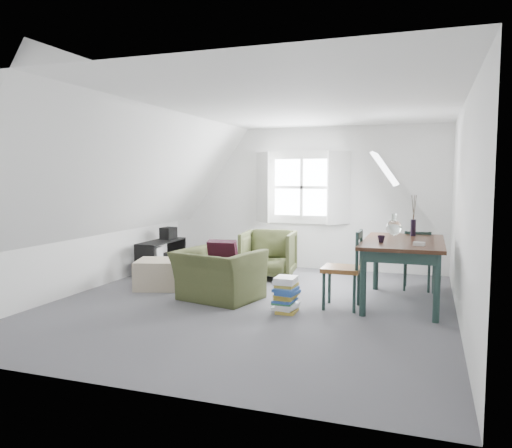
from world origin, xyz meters
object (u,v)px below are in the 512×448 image
at_px(armchair_near, 219,300).
at_px(dining_chair_near, 345,268).
at_px(dining_table, 403,249).
at_px(magazine_stack, 286,295).
at_px(media_shelf, 160,259).
at_px(dining_chair_far, 417,259).
at_px(armchair_far, 268,277).
at_px(ottoman, 159,274).

height_order(armchair_near, dining_chair_near, dining_chair_near).
xyz_separation_m(dining_table, magazine_stack, (-1.31, -0.88, -0.50)).
relative_size(armchair_near, media_shelf, 0.94).
bearing_deg(dining_table, media_shelf, 169.09).
relative_size(dining_chair_near, media_shelf, 0.90).
relative_size(dining_chair_far, dining_chair_near, 0.89).
bearing_deg(dining_chair_far, dining_table, 70.97).
height_order(armchair_far, media_shelf, media_shelf).
bearing_deg(dining_chair_far, ottoman, 8.35).
distance_m(armchair_near, dining_chair_far, 2.93).
xyz_separation_m(dining_chair_near, media_shelf, (-3.30, 1.19, -0.26)).
bearing_deg(armchair_far, ottoman, -141.81).
bearing_deg(ottoman, magazine_stack, -17.25).
distance_m(armchair_near, magazine_stack, 1.08).
xyz_separation_m(ottoman, magazine_stack, (2.13, -0.66, 0.01)).
height_order(dining_chair_near, magazine_stack, dining_chair_near).
bearing_deg(ottoman, armchair_far, 44.06).
bearing_deg(ottoman, media_shelf, 118.98).
distance_m(armchair_near, dining_chair_near, 1.74).
relative_size(armchair_far, media_shelf, 0.77).
xyz_separation_m(ottoman, dining_chair_far, (3.60, 1.12, 0.24)).
bearing_deg(magazine_stack, media_shelf, 148.75).
height_order(dining_table, dining_chair_far, dining_chair_far).
bearing_deg(ottoman, armchair_near, -18.05).
bearing_deg(dining_chair_near, armchair_near, -98.43).
bearing_deg(armchair_far, dining_chair_near, -51.20).
distance_m(armchair_near, ottoman, 1.19).
bearing_deg(magazine_stack, dining_chair_far, 50.53).
distance_m(armchair_near, armchair_far, 1.63).
bearing_deg(armchair_near, ottoman, -4.65).
bearing_deg(armchair_near, media_shelf, -25.30).
bearing_deg(ottoman, dining_chair_near, -4.96).
height_order(armchair_near, media_shelf, media_shelf).
distance_m(armchair_near, dining_table, 2.50).
bearing_deg(armchair_far, dining_chair_far, -9.15).
distance_m(armchair_far, media_shelf, 1.86).
distance_m(armchair_far, dining_table, 2.49).
bearing_deg(dining_table, dining_chair_near, -146.04).
xyz_separation_m(dining_table, dining_chair_near, (-0.67, -0.46, -0.21)).
relative_size(ottoman, dining_table, 0.38).
xyz_separation_m(armchair_near, media_shelf, (-1.64, 1.31, 0.25)).
height_order(ottoman, dining_chair_near, dining_chair_near).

